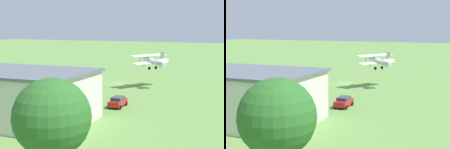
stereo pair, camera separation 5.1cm
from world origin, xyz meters
TOP-DOWN VIEW (x-y plane):
  - ground_plane at (0.00, 0.00)m, footprint 400.00×400.00m
  - biplane at (-8.80, 2.40)m, footprint 7.12×9.26m
  - car_red at (-9.63, 21.45)m, footprint 2.34×4.53m
  - car_grey at (13.79, 21.32)m, footprint 2.26×4.20m
  - person_walking_on_apron at (14.35, 16.63)m, footprint 0.45×0.45m
  - person_beside_truck at (7.68, 19.33)m, footprint 0.50×0.50m
  - person_by_parked_cars at (-1.60, 18.25)m, footprint 0.51×0.51m
  - person_near_hangar_door at (9.08, 20.70)m, footprint 0.50×0.50m
  - person_crossing_taxiway at (4.87, 19.80)m, footprint 0.49×0.49m
  - tree_at_field_edge at (-19.99, 53.97)m, footprint 4.74×4.74m

SIDE VIEW (x-z plane):
  - ground_plane at x=0.00m, z-range 0.00..0.00m
  - person_walking_on_apron at x=14.35m, z-range -0.01..1.56m
  - person_beside_truck at x=7.68m, z-range 0.00..1.64m
  - car_grey at x=13.79m, z-range 0.03..1.63m
  - person_near_hangar_door at x=9.08m, z-range 0.00..1.67m
  - person_crossing_taxiway at x=4.87m, z-range 0.00..1.70m
  - car_red at x=-9.63m, z-range 0.04..1.66m
  - person_by_parked_cars at x=-1.60m, z-range 0.00..1.77m
  - biplane at x=-8.80m, z-range 3.57..7.49m
  - tree_at_field_edge at x=-19.99m, z-range 2.36..11.93m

